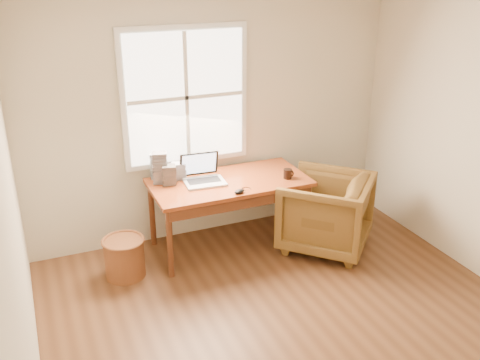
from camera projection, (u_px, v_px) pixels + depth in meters
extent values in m
cube|color=brown|center=(315.00, 351.00, 4.20)|extent=(4.00, 4.50, 0.02)
cube|color=white|center=(339.00, 1.00, 3.19)|extent=(4.00, 4.50, 0.02)
cube|color=beige|center=(212.00, 117.00, 5.61)|extent=(4.00, 0.02, 2.60)
cube|color=beige|center=(13.00, 259.00, 2.97)|extent=(0.02, 4.50, 2.60)
cube|color=silver|center=(185.00, 97.00, 5.37)|extent=(1.32, 0.05, 1.42)
cube|color=white|center=(186.00, 98.00, 5.35)|extent=(1.20, 0.02, 1.30)
cube|color=silver|center=(187.00, 98.00, 5.34)|extent=(0.04, 0.02, 1.30)
cube|color=silver|center=(187.00, 98.00, 5.34)|extent=(1.20, 0.02, 0.04)
cube|color=brown|center=(229.00, 182.00, 5.44)|extent=(1.60, 0.80, 0.04)
imported|color=brown|center=(325.00, 212.00, 5.56)|extent=(1.22, 1.22, 0.80)
cylinder|color=brown|center=(125.00, 258.00, 5.11)|extent=(0.43, 0.43, 0.38)
ellipsoid|color=black|center=(239.00, 191.00, 5.13)|extent=(0.12, 0.09, 0.04)
cylinder|color=black|center=(288.00, 174.00, 5.47)|extent=(0.11, 0.11, 0.10)
cube|color=silver|center=(157.00, 165.00, 5.45)|extent=(0.16, 0.15, 0.27)
cube|color=#222327|center=(169.00, 175.00, 5.30)|extent=(0.15, 0.14, 0.20)
cube|color=#9B9CA8|center=(160.00, 168.00, 5.32)|extent=(0.16, 0.15, 0.32)
cube|color=silver|center=(179.00, 171.00, 5.45)|extent=(0.15, 0.14, 0.17)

